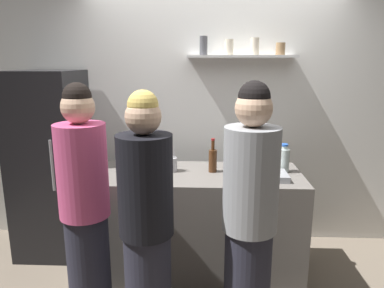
{
  "coord_description": "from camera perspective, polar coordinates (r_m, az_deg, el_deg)",
  "views": [
    {
      "loc": [
        -0.06,
        -2.38,
        1.84
      ],
      "look_at": [
        -0.19,
        0.49,
        1.18
      ],
      "focal_mm": 33.42,
      "sensor_mm": 36.0,
      "label": 1
    }
  ],
  "objects": [
    {
      "name": "back_wall_assembly",
      "position": [
        3.67,
        3.6,
        4.57
      ],
      "size": [
        4.8,
        0.32,
        2.6
      ],
      "color": "white",
      "rests_on": "ground"
    },
    {
      "name": "person_grey_hoodie",
      "position": [
        2.31,
        9.13,
        -12.15
      ],
      "size": [
        0.34,
        0.34,
        1.74
      ],
      "rotation": [
        0.0,
        0.0,
        0.21
      ],
      "color": "#262633",
      "rests_on": "ground"
    },
    {
      "name": "person_pink_top",
      "position": [
        2.6,
        -16.69,
        -9.9
      ],
      "size": [
        0.34,
        0.34,
        1.71
      ],
      "rotation": [
        0.0,
        0.0,
        2.64
      ],
      "color": "#262633",
      "rests_on": "ground"
    },
    {
      "name": "person_blonde",
      "position": [
        2.3,
        -7.26,
        -12.97
      ],
      "size": [
        0.34,
        0.34,
        1.69
      ],
      "rotation": [
        0.0,
        0.0,
        0.13
      ],
      "color": "#262633",
      "rests_on": "ground"
    },
    {
      "name": "wine_bottle_amber_glass",
      "position": [
        3.02,
        3.33,
        -2.5
      ],
      "size": [
        0.07,
        0.07,
        0.29
      ],
      "color": "#472814",
      "rests_on": "counter"
    },
    {
      "name": "utensil_holder",
      "position": [
        3.05,
        -3.28,
        -3.23
      ],
      "size": [
        0.1,
        0.1,
        0.22
      ],
      "color": "#B2B2B7",
      "rests_on": "counter"
    },
    {
      "name": "counter",
      "position": [
        3.19,
        -0.0,
        -12.59
      ],
      "size": [
        1.84,
        0.72,
        0.93
      ],
      "primitive_type": "cube",
      "color": "#66605B",
      "rests_on": "ground"
    },
    {
      "name": "water_bottle_plastic",
      "position": [
        3.11,
        14.41,
        -2.42
      ],
      "size": [
        0.09,
        0.09,
        0.24
      ],
      "color": "silver",
      "rests_on": "counter"
    },
    {
      "name": "wine_bottle_pale_glass",
      "position": [
        3.21,
        -6.09,
        -1.54
      ],
      "size": [
        0.08,
        0.08,
        0.3
      ],
      "color": "#B2BFB2",
      "rests_on": "counter"
    },
    {
      "name": "baking_pan",
      "position": [
        2.92,
        11.69,
        -4.99
      ],
      "size": [
        0.34,
        0.24,
        0.05
      ],
      "primitive_type": "cube",
      "color": "gray",
      "rests_on": "counter"
    },
    {
      "name": "refrigerator",
      "position": [
        3.69,
        -21.55,
        -2.99
      ],
      "size": [
        0.61,
        0.68,
        1.76
      ],
      "color": "black",
      "rests_on": "ground"
    }
  ]
}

